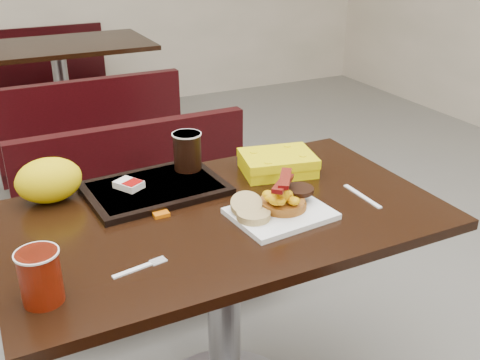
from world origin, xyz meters
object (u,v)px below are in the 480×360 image
knife (362,196)px  tray (155,188)px  bench_near_n (152,224)px  table_far (64,99)px  platter (281,214)px  pancake_stack (283,203)px  hashbrown_sleeve_left (129,185)px  bench_far_s (87,133)px  bench_far_n (47,78)px  table_near (224,320)px  paper_bag (49,180)px  coffee_cup_far (187,151)px  coffee_cup_near (40,277)px  fork (132,270)px  clamshell (278,163)px

knife → tray: tray is taller
bench_near_n → table_far: 1.90m
platter → table_far: bearing=87.5°
pancake_stack → hashbrown_sleeve_left: bearing=138.9°
table_far → bench_far_s: table_far is taller
bench_far_n → platter: 3.42m
bench_near_n → table_near: bearing=-90.0°
bench_near_n → bench_far_s: 1.20m
bench_near_n → hashbrown_sleeve_left: 0.66m
paper_bag → coffee_cup_far: bearing=-0.3°
paper_bag → table_far: bearing=79.9°
bench_far_n → coffee_cup_far: (0.01, -3.02, 0.47)m
table_far → tray: size_ratio=3.02×
coffee_cup_far → platter: bearing=-71.8°
coffee_cup_near → pancake_stack: bearing=10.4°
coffee_cup_near → paper_bag: (0.09, 0.48, 0.00)m
table_far → knife: size_ratio=7.25×
table_near → bench_near_n: bearing=90.0°
bench_near_n → coffee_cup_far: (0.01, -0.42, 0.47)m
bench_near_n → platter: (0.13, -0.79, 0.40)m
bench_far_s → platter: (0.13, -1.99, 0.40)m
pancake_stack → fork: pancake_stack is taller
tray → coffee_cup_far: size_ratio=3.35×
bench_near_n → clamshell: bearing=-62.9°
bench_near_n → clamshell: (0.27, -0.53, 0.42)m
bench_far_n → paper_bag: (-0.41, -3.02, 0.45)m
hashbrown_sleeve_left → paper_bag: size_ratio=0.41×
table_near → fork: size_ratio=8.88×
bench_far_s → coffee_cup_far: bearing=-89.7°
bench_far_s → paper_bag: paper_bag is taller
bench_near_n → coffee_cup_far: coffee_cup_far is taller
hashbrown_sleeve_left → coffee_cup_far: coffee_cup_far is taller
table_far → bench_far_n: 0.70m
bench_far_n → pancake_stack: pancake_stack is taller
coffee_cup_far → bench_near_n: bearing=91.1°
table_near → pancake_stack: pancake_stack is taller
bench_far_s → hashbrown_sleeve_left: size_ratio=12.95×
coffee_cup_near → hashbrown_sleeve_left: 0.52m
tray → fork: bearing=-119.5°
bench_far_n → paper_bag: 3.08m
pancake_stack → tray: pancake_stack is taller
table_near → bench_far_s: bearing=90.0°
platter → hashbrown_sleeve_left: bearing=130.6°
clamshell → platter: bearing=-105.9°
pancake_stack → coffee_cup_near: bearing=-169.6°
platter → clamshell: size_ratio=1.15×
tray → coffee_cup_far: 0.17m
platter → paper_bag: 0.66m
platter → hashbrown_sleeve_left: (-0.33, 0.32, 0.02)m
clamshell → coffee_cup_near: bearing=-142.7°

